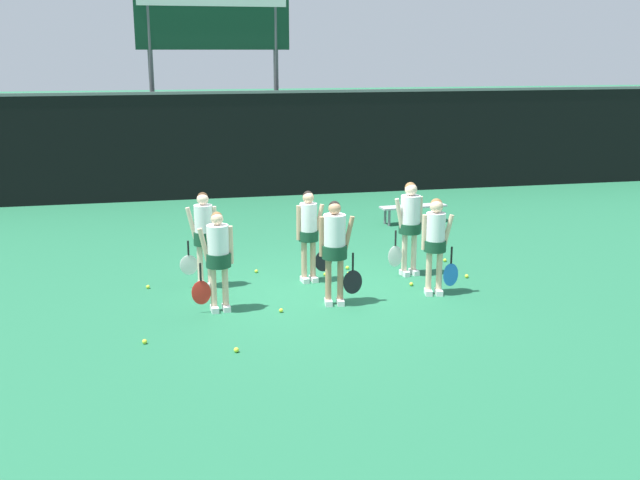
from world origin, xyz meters
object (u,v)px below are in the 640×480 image
at_px(tennis_ball_6, 411,284).
at_px(tennis_ball_4, 148,287).
at_px(player_0, 218,254).
at_px(tennis_ball_0, 145,342).
at_px(tennis_ball_2, 281,310).
at_px(tennis_ball_3, 340,288).
at_px(tennis_ball_8, 325,274).
at_px(tennis_ball_9, 236,350).
at_px(player_1, 335,244).
at_px(player_3, 204,232).
at_px(player_2, 436,238).
at_px(scoreboard, 214,38).
at_px(player_4, 309,229).
at_px(tennis_ball_10, 349,273).
at_px(tennis_ball_5, 256,271).
at_px(player_5, 410,220).
at_px(tennis_ball_7, 347,268).
at_px(tennis_ball_1, 445,260).
at_px(bench_courtside, 413,208).
at_px(tennis_ball_11, 467,276).

bearing_deg(tennis_ball_6, tennis_ball_4, 169.49).
relative_size(player_0, tennis_ball_0, 23.19).
relative_size(tennis_ball_2, tennis_ball_3, 0.94).
height_order(tennis_ball_8, tennis_ball_9, tennis_ball_9).
bearing_deg(player_1, tennis_ball_3, 75.89).
distance_m(player_3, tennis_ball_2, 2.15).
bearing_deg(tennis_ball_3, tennis_ball_6, -1.57).
bearing_deg(player_2, scoreboard, 115.26).
bearing_deg(tennis_ball_8, tennis_ball_3, -85.83).
bearing_deg(player_0, player_4, 31.17).
bearing_deg(player_1, tennis_ball_6, 29.38).
bearing_deg(tennis_ball_10, player_0, -150.30).
distance_m(tennis_ball_2, tennis_ball_5, 2.25).
bearing_deg(player_4, tennis_ball_8, 28.15).
relative_size(player_5, tennis_ball_5, 26.88).
xyz_separation_m(tennis_ball_7, tennis_ball_8, (-0.51, -0.34, 0.00)).
bearing_deg(tennis_ball_6, player_0, -170.58).
bearing_deg(tennis_ball_3, tennis_ball_1, 27.96).
distance_m(player_3, player_5, 3.72).
xyz_separation_m(bench_courtside, player_1, (-3.22, -5.36, 0.65)).
bearing_deg(tennis_ball_8, tennis_ball_9, -121.64).
bearing_deg(tennis_ball_3, tennis_ball_4, 166.06).
relative_size(tennis_ball_1, tennis_ball_8, 0.95).
bearing_deg(tennis_ball_7, bench_courtside, 54.02).
relative_size(player_4, tennis_ball_7, 24.47).
relative_size(player_3, tennis_ball_7, 24.99).
relative_size(player_0, tennis_ball_6, 23.73).
bearing_deg(player_3, player_5, 2.61).
bearing_deg(tennis_ball_7, player_0, -144.89).
distance_m(player_1, tennis_ball_8, 1.85).
height_order(tennis_ball_6, tennis_ball_8, same).
bearing_deg(player_3, bench_courtside, 40.90).
height_order(tennis_ball_2, tennis_ball_8, tennis_ball_8).
bearing_deg(scoreboard, player_0, -94.85).
bearing_deg(tennis_ball_1, tennis_ball_11, -90.76).
bearing_deg(tennis_ball_3, tennis_ball_11, 4.68).
relative_size(player_1, player_2, 1.04).
xyz_separation_m(scoreboard, tennis_ball_2, (0.03, -11.09, -4.34)).
bearing_deg(tennis_ball_11, tennis_ball_6, -168.43).
distance_m(player_0, tennis_ball_10, 3.01).
xyz_separation_m(tennis_ball_0, tennis_ball_5, (2.01, 3.13, -0.00)).
relative_size(player_3, tennis_ball_9, 23.56).
height_order(tennis_ball_7, tennis_ball_9, tennis_ball_9).
bearing_deg(player_1, tennis_ball_5, 122.96).
distance_m(player_4, player_5, 1.88).
distance_m(scoreboard, tennis_ball_9, 13.31).
height_order(tennis_ball_0, tennis_ball_10, tennis_ball_10).
bearing_deg(tennis_ball_2, player_3, 123.94).
bearing_deg(tennis_ball_8, bench_courtside, 51.55).
bearing_deg(tennis_ball_10, player_5, -9.71).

